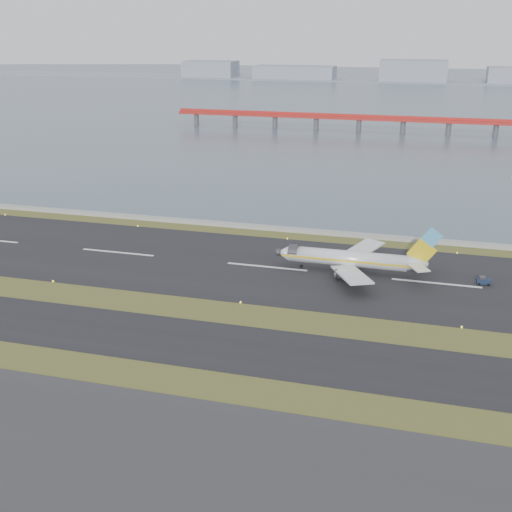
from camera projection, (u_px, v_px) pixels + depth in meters
The scene contains 10 objects.
ground at pixel (230, 318), 129.26m from camera, with size 1000.00×1000.00×0.00m, color #394A1A.
apron_strip at pixel (96, 501), 79.32m from camera, with size 1000.00×50.00×0.10m, color #2B2B2E.
taxiway_strip at pixel (210, 344), 118.35m from camera, with size 1000.00×18.00×0.10m, color black.
runway_strip at pixel (267, 267), 156.47m from camera, with size 1000.00×45.00×0.10m, color black.
seawall at pixel (293, 230), 183.55m from camera, with size 1000.00×2.50×1.00m, color #989792.
bay_water at pixel (393, 95), 546.76m from camera, with size 1400.00×800.00×1.30m, color #424F5E.
red_pier at pixel (403, 120), 348.71m from camera, with size 260.00×5.00×10.20m.
far_shoreline at pixel (417, 75), 686.52m from camera, with size 1400.00×80.00×60.50m.
airliner at pixel (353, 259), 151.81m from camera, with size 38.52×32.89×12.80m.
pushback_tug at pixel (483, 281), 145.62m from camera, with size 3.08×1.91×1.93m.
Camera 1 is at (36.24, -111.85, 55.39)m, focal length 45.00 mm.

